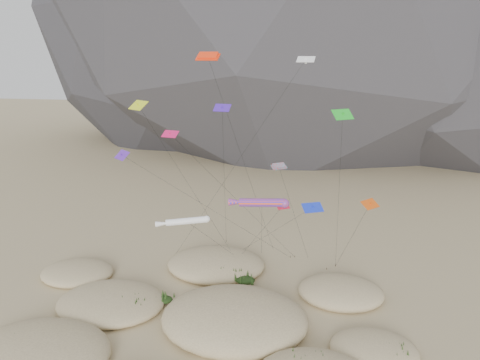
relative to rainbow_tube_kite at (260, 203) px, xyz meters
name	(u,v)px	position (x,y,z in m)	size (l,w,h in m)	color
ground	(212,344)	(-3.98, -7.03, -13.69)	(500.00, 500.00, 0.00)	#CCB789
dunes	(193,319)	(-6.94, -3.82, -12.97)	(48.17, 39.26, 4.27)	#CCB789
dune_grass	(228,320)	(-2.97, -3.44, -12.85)	(42.80, 28.54, 1.45)	black
kite_stakes	(264,257)	(-1.46, 15.45, -13.54)	(24.01, 7.38, 0.30)	#3F2D1E
rainbow_tube_kite	(260,203)	(0.00, 0.00, 0.00)	(6.99, 18.22, 14.48)	#FF531A
white_tube_kite	(184,221)	(-8.65, -0.52, -2.59)	(7.47, 15.46, 11.73)	white
orange_parafoil	(209,59)	(-7.04, 5.99, 15.30)	(8.18, 13.91, 29.87)	red
multi_parafoil	(279,168)	(1.31, 8.12, 2.12)	(4.90, 9.67, 16.42)	red
delta_kites	(252,147)	(-1.65, 4.25, 5.45)	(32.15, 21.13, 29.30)	#D74A0B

